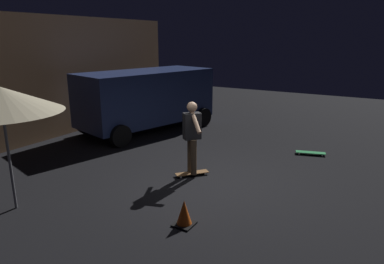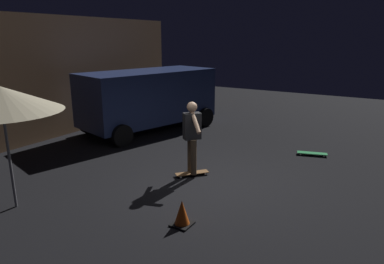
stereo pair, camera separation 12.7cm
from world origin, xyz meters
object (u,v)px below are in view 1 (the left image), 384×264
(patio_umbrella, at_px, (1,100))
(traffic_cone, at_px, (184,214))
(skateboard_ridden, at_px, (192,173))
(skateboard_spare, at_px, (311,153))
(parked_van, at_px, (147,97))
(skater, at_px, (192,133))

(patio_umbrella, relative_size, traffic_cone, 5.00)
(patio_umbrella, bearing_deg, traffic_cone, -70.84)
(skateboard_ridden, xyz_separation_m, skateboard_spare, (2.92, -2.06, 0.00))
(parked_van, distance_m, patio_umbrella, 6.11)
(skateboard_spare, bearing_deg, patio_umbrella, 145.36)
(skater, xyz_separation_m, traffic_cone, (-1.99, -1.00, -0.83))
(parked_van, height_order, skater, parked_van)
(patio_umbrella, distance_m, skateboard_spare, 7.54)
(patio_umbrella, height_order, skater, patio_umbrella)
(parked_van, relative_size, skateboard_spare, 6.13)
(skateboard_ridden, bearing_deg, skater, 63.43)
(parked_van, height_order, patio_umbrella, patio_umbrella)
(parked_van, relative_size, traffic_cone, 10.73)
(patio_umbrella, distance_m, skater, 3.83)
(skateboard_spare, height_order, traffic_cone, traffic_cone)
(parked_van, xyz_separation_m, traffic_cone, (-4.82, -4.42, -0.95))
(skateboard_spare, relative_size, traffic_cone, 1.75)
(skateboard_ridden, distance_m, skateboard_spare, 3.58)
(patio_umbrella, relative_size, skateboard_spare, 2.86)
(skateboard_spare, bearing_deg, parked_van, 91.01)
(traffic_cone, bearing_deg, patio_umbrella, 109.16)
(traffic_cone, bearing_deg, skater, 26.71)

